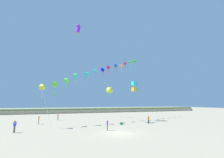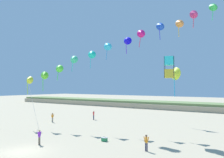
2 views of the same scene
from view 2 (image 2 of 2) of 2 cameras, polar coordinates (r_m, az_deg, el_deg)
ground_plane at (r=23.53m, az=-20.92°, el=-16.09°), size 240.00×240.00×0.00m
dune_ridge at (r=62.66m, az=17.38°, el=-6.23°), size 120.00×9.07×1.82m
person_near_left at (r=40.22m, az=-14.13°, el=-8.85°), size 0.21×0.53×1.51m
person_mid_center at (r=42.20m, az=-4.44°, el=-8.49°), size 0.22×0.56×1.59m
person_far_left at (r=22.32m, az=8.25°, el=-14.69°), size 0.53×0.20×1.50m
person_far_right at (r=25.47m, az=-17.08°, el=-12.99°), size 0.21×0.53×1.51m
kite_banner_string at (r=32.77m, az=3.19°, el=9.11°), size 26.42×14.06×17.78m
large_kite_low_lead at (r=37.00m, az=14.76°, el=1.26°), size 2.12×1.53×4.52m
large_kite_mid_trail at (r=27.02m, az=13.61°, el=2.77°), size 1.29×1.29×2.39m
beach_cooler at (r=26.07m, az=-1.85°, el=-14.29°), size 0.58×0.41×0.46m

